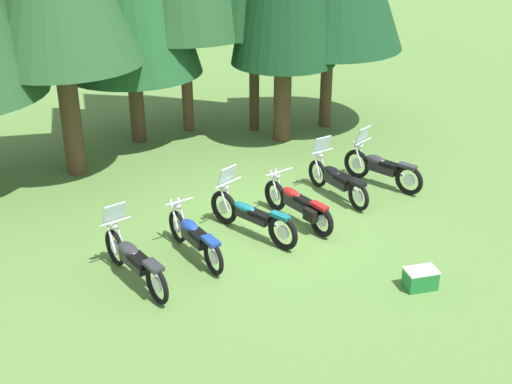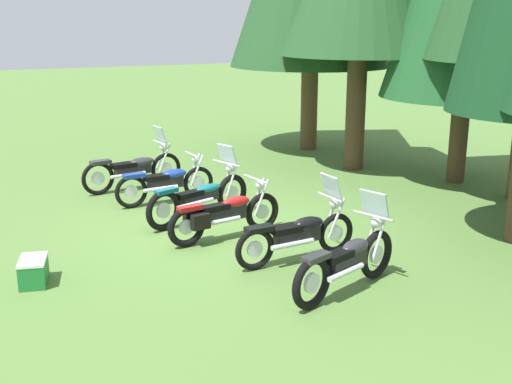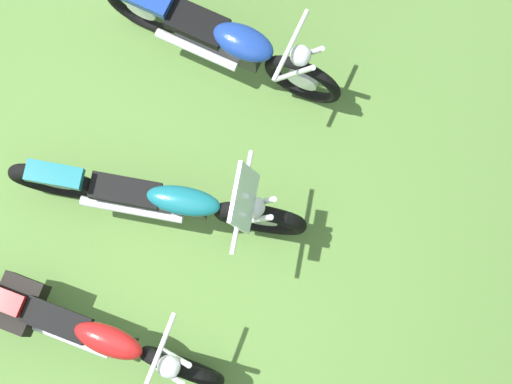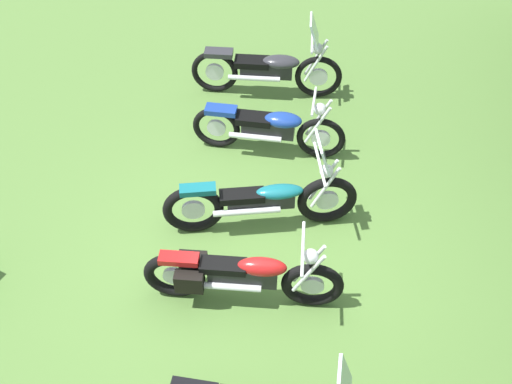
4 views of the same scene
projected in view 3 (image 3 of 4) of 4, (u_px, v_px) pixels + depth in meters
The scene contains 4 objects.
ground_plane at pixel (142, 277), 6.55m from camera, with size 80.00×80.00×0.00m, color #547A38.
motorcycle_1 at pixel (223, 41), 6.46m from camera, with size 0.62×2.19×1.00m.
motorcycle_2 at pixel (160, 199), 6.20m from camera, with size 1.09×2.34×1.39m.
motorcycle_3 at pixel (83, 329), 6.03m from camera, with size 0.81×2.26×1.01m.
Camera 3 is at (-0.04, 1.09, 6.56)m, focal length 54.59 mm.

